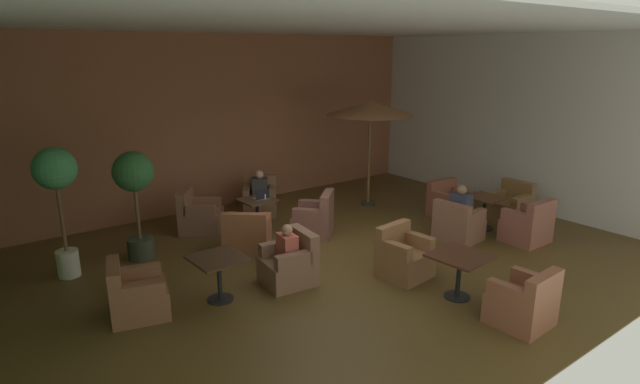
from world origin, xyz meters
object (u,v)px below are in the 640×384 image
(cafe_table_front_right, at_px, (485,206))
(armchair_mid_center_east, at_px, (403,257))
(armchair_mid_center_north, at_px, (523,304))
(cafe_table_mid_center, at_px, (460,264))
(patio_umbrella_tall_red, at_px, (370,109))
(open_laptop, at_px, (261,197))
(armchair_front_right_east, at_px, (528,226))
(armchair_rear_right_east, at_px, (290,264))
(patron_blue_shirt, at_px, (287,245))
(armchair_front_left_west, at_px, (199,216))
(armchair_front_left_east, at_px, (315,219))
(armchair_front_right_north, at_px, (458,225))
(potted_tree_left_corner, at_px, (135,187))
(armchair_front_right_west, at_px, (449,203))
(potted_tree_mid_left, at_px, (57,185))
(armchair_rear_right_north, at_px, (136,296))
(patron_by_window, at_px, (461,205))
(cafe_table_front_left, at_px, (257,208))
(cafe_table_rear_right, at_px, (219,267))
(armchair_front_left_north, at_px, (247,237))
(iced_drink_cup, at_px, (264,196))
(armchair_front_right_south, at_px, (510,206))

(cafe_table_front_right, xyz_separation_m, armchair_mid_center_east, (-3.02, -0.62, -0.17))
(cafe_table_front_right, xyz_separation_m, armchair_mid_center_north, (-2.86, -2.68, -0.18))
(cafe_table_mid_center, distance_m, patio_umbrella_tall_red, 5.13)
(cafe_table_front_right, xyz_separation_m, open_laptop, (-3.76, 2.63, 0.24))
(armchair_front_right_east, distance_m, armchair_mid_center_north, 3.32)
(armchair_rear_right_east, relative_size, patron_blue_shirt, 1.43)
(cafe_table_mid_center, bearing_deg, cafe_table_front_right, 29.55)
(armchair_front_left_west, distance_m, patron_blue_shirt, 3.11)
(armchair_front_left_east, relative_size, armchair_front_right_north, 1.26)
(cafe_table_mid_center, height_order, potted_tree_left_corner, potted_tree_left_corner)
(armchair_front_right_west, xyz_separation_m, armchair_mid_center_east, (-3.10, -1.61, 0.03))
(potted_tree_mid_left, bearing_deg, open_laptop, -0.57)
(armchair_rear_right_north, xyz_separation_m, patron_by_window, (5.99, -0.83, 0.42))
(cafe_table_front_left, distance_m, cafe_table_rear_right, 2.99)
(armchair_front_left_west, bearing_deg, cafe_table_front_right, -35.13)
(cafe_table_front_right, distance_m, patron_by_window, 0.98)
(armchair_front_right_north, bearing_deg, cafe_table_rear_right, 173.72)
(armchair_front_left_north, bearing_deg, patron_by_window, -27.12)
(armchair_front_right_north, bearing_deg, patron_blue_shirt, 173.79)
(armchair_front_right_east, xyz_separation_m, potted_tree_mid_left, (-7.42, 3.66, 1.23))
(armchair_front_left_east, xyz_separation_m, iced_drink_cup, (-0.67, 0.80, 0.41))
(patron_blue_shirt, relative_size, patron_by_window, 0.85)
(armchair_front_right_west, xyz_separation_m, cafe_table_rear_right, (-5.89, -0.57, 0.24))
(potted_tree_mid_left, distance_m, iced_drink_cup, 3.80)
(armchair_front_left_north, bearing_deg, armchair_front_right_west, -9.31)
(armchair_front_right_north, bearing_deg, cafe_table_front_right, 6.71)
(armchair_rear_right_north, height_order, patron_by_window, patron_by_window)
(armchair_mid_center_north, bearing_deg, cafe_table_mid_center, 92.90)
(potted_tree_left_corner, distance_m, patron_by_window, 6.01)
(cafe_table_front_right, bearing_deg, iced_drink_cup, 144.92)
(armchair_front_right_south, xyz_separation_m, armchair_rear_right_north, (-7.93, 0.68, -0.01))
(armchair_front_left_west, relative_size, cafe_table_rear_right, 1.39)
(armchair_mid_center_east, distance_m, open_laptop, 3.37)
(armchair_front_right_west, bearing_deg, patron_by_window, -133.13)
(armchair_front_left_north, xyz_separation_m, armchair_front_right_north, (3.61, -1.87, -0.01))
(cafe_table_front_right, relative_size, patron_blue_shirt, 1.16)
(cafe_table_front_left, bearing_deg, iced_drink_cup, -26.12)
(armchair_mid_center_north, relative_size, patron_by_window, 1.19)
(armchair_rear_right_east, distance_m, patio_umbrella_tall_red, 4.95)
(potted_tree_left_corner, bearing_deg, armchair_front_right_north, -28.34)
(armchair_front_right_east, distance_m, armchair_front_right_west, 1.98)
(cafe_table_front_right, bearing_deg, cafe_table_mid_center, -150.45)
(armchair_front_left_north, xyz_separation_m, potted_tree_mid_left, (-2.83, 0.91, 1.24))
(armchair_front_right_west, bearing_deg, patio_umbrella_tall_red, 117.48)
(armchair_front_left_east, xyz_separation_m, open_laptop, (-0.73, 0.83, 0.41))
(armchair_front_left_north, bearing_deg, armchair_front_left_west, 97.45)
(potted_tree_left_corner, bearing_deg, armchair_rear_right_north, -109.69)
(cafe_table_front_right, height_order, armchair_mid_center_east, armchair_mid_center_east)
(armchair_rear_right_north, bearing_deg, iced_drink_cup, 30.38)
(armchair_mid_center_east, relative_size, potted_tree_left_corner, 0.44)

